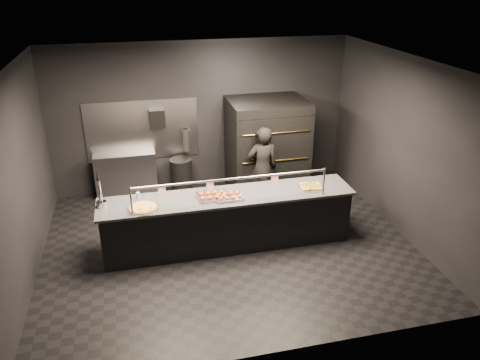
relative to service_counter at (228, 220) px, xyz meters
The scene contains 15 objects.
room 1.03m from the service_counter, 115.57° to the left, with size 6.04×6.00×3.00m.
service_counter is the anchor object (origin of this frame).
pizza_oven 2.30m from the service_counter, 57.73° to the left, with size 1.50×1.23×1.91m.
prep_shelf 2.82m from the service_counter, 124.59° to the left, with size 1.20×0.35×0.90m, color #99999E.
towel_dispenser 2.78m from the service_counter, 110.63° to the left, with size 0.30×0.20×0.35m, color black.
fire_extinguisher 2.50m from the service_counter, 98.30° to the left, with size 0.14×0.14×0.51m.
beer_tap 2.05m from the service_counter, behind, with size 0.15×0.22×0.59m.
round_pizza 1.43m from the service_counter, behind, with size 0.49×0.49×0.03m.
slider_tray_a 0.55m from the service_counter, behind, with size 0.55×0.46×0.08m.
slider_tray_b 0.49m from the service_counter, 90.15° to the right, with size 0.46×0.35×0.07m.
square_pizza 1.48m from the service_counter, ahead, with size 0.43×0.43×0.05m.
condiment_jar 1.48m from the service_counter, 169.77° to the left, with size 0.14×0.06×0.09m.
tent_cards 0.61m from the service_counter, 114.88° to the left, with size 2.01×0.04×0.15m.
trash_bin 2.23m from the service_counter, 103.26° to the left, with size 0.44×0.44×0.74m, color black.
worker 1.52m from the service_counter, 52.24° to the left, with size 0.59×0.39×1.63m, color black.
Camera 1 is at (-1.36, -6.56, 4.24)m, focal length 35.00 mm.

